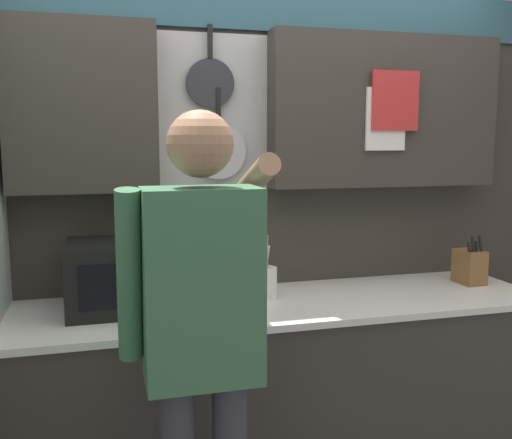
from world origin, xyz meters
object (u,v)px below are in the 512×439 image
object	(u,v)px
microwave	(125,275)
utensil_crock	(265,280)
knife_block	(470,266)
person	(202,324)

from	to	relation	value
microwave	utensil_crock	distance (m)	0.63
microwave	knife_block	world-z (taller)	microwave
person	microwave	bearing A→B (deg)	108.79
microwave	knife_block	bearing A→B (deg)	0.03
utensil_crock	person	world-z (taller)	person
knife_block	utensil_crock	size ratio (longest dim) A/B	0.71
knife_block	utensil_crock	bearing A→B (deg)	179.93
knife_block	utensil_crock	xyz separation A→B (m)	(-1.09, 0.00, -0.00)
microwave	utensil_crock	size ratio (longest dim) A/B	1.37
knife_block	person	size ratio (longest dim) A/B	0.14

